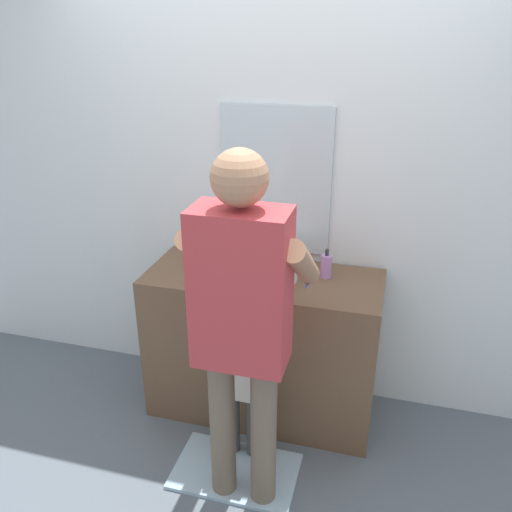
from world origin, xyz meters
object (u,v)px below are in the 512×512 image
Objects in this scene: toothbrush_cup at (202,261)px; soap_bottle at (326,266)px; child_toddler at (243,374)px; adult_parent at (242,310)px.

soap_bottle is (0.68, 0.10, 0.01)m from toothbrush_cup.
soap_bottle is 0.73m from child_toddler.
soap_bottle is at bearing 55.42° from child_toddler.
toothbrush_cup is at bearing -172.03° from soap_bottle.
adult_parent is at bearing -72.53° from child_toddler.
toothbrush_cup reaches higher than soap_bottle.
soap_bottle is 0.19× the size of child_toddler.
soap_bottle is at bearing 70.79° from adult_parent.
child_toddler is 0.50× the size of adult_parent.
toothbrush_cup is 0.24× the size of child_toddler.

